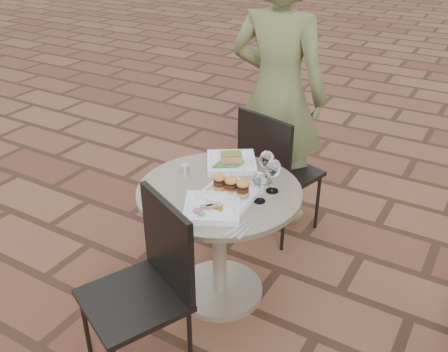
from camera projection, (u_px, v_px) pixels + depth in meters
The scene contains 13 objects.
ground at pixel (189, 285), 3.11m from camera, with size 60.00×60.00×0.00m, color brown.
cafe_table at pixel (219, 227), 2.82m from camera, with size 0.90×0.90×0.73m.
chair_far at pixel (273, 165), 3.34m from camera, with size 0.54×0.54×0.93m.
chair_near at pixel (150, 276), 2.35m from camera, with size 0.58×0.58×0.93m.
diner at pixel (278, 95), 3.39m from camera, with size 0.69×0.45×1.88m, color #626839.
plate_salmon at pixel (231, 162), 2.94m from camera, with size 0.39×0.39×0.08m.
plate_sliders at pixel (231, 189), 2.63m from camera, with size 0.28×0.28×0.17m.
plate_tuna at pixel (212, 208), 2.51m from camera, with size 0.38×0.38×0.03m.
wine_glass_right at pixel (260, 180), 2.54m from camera, with size 0.07×0.07×0.18m.
wine_glass_mid at pixel (267, 160), 2.71m from camera, with size 0.08×0.08×0.19m.
wine_glass_far at pixel (273, 169), 2.62m from camera, with size 0.08×0.08×0.19m.
steel_ramekin at pixel (185, 168), 2.88m from camera, with size 0.05×0.05×0.04m, color silver.
cutlery_set at pixel (242, 229), 2.37m from camera, with size 0.09×0.20×0.00m, color silver, non-canonical shape.
Camera 1 is at (1.41, -1.95, 2.10)m, focal length 40.00 mm.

